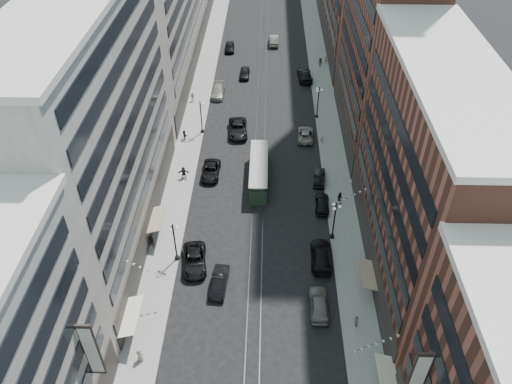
# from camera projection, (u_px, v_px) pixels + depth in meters

# --- Properties ---
(ground) EXTENTS (220.00, 220.00, 0.00)m
(ground) POSITION_uv_depth(u_px,v_px,m) (261.00, 117.00, 82.70)
(ground) COLOR black
(ground) RESTS_ON ground
(sidewalk_west) EXTENTS (4.00, 180.00, 0.15)m
(sidewalk_west) POSITION_uv_depth(u_px,v_px,m) (202.00, 87.00, 90.54)
(sidewalk_west) COLOR gray
(sidewalk_west) RESTS_ON ground
(sidewalk_east) EXTENTS (4.00, 180.00, 0.15)m
(sidewalk_east) POSITION_uv_depth(u_px,v_px,m) (323.00, 88.00, 90.10)
(sidewalk_east) COLOR gray
(sidewalk_east) RESTS_ON ground
(rail_west) EXTENTS (0.12, 180.00, 0.02)m
(rail_west) POSITION_uv_depth(u_px,v_px,m) (258.00, 88.00, 90.38)
(rail_west) COLOR #2D2D33
(rail_west) RESTS_ON ground
(rail_east) EXTENTS (0.12, 180.00, 0.02)m
(rail_east) POSITION_uv_depth(u_px,v_px,m) (266.00, 88.00, 90.35)
(rail_east) COLOR #2D2D33
(rail_east) RESTS_ON ground
(building_west_mid) EXTENTS (8.00, 36.00, 28.00)m
(building_west_mid) POSITION_uv_depth(u_px,v_px,m) (99.00, 134.00, 53.34)
(building_west_mid) COLOR #A6A093
(building_west_mid) RESTS_ON ground
(building_east_mid) EXTENTS (8.00, 30.00, 24.00)m
(building_east_mid) POSITION_uv_depth(u_px,v_px,m) (425.00, 183.00, 50.11)
(building_east_mid) COLOR brown
(building_east_mid) RESTS_ON ground
(lamppost_sw_far) EXTENTS (1.03, 1.14, 5.52)m
(lamppost_sw_far) POSITION_uv_depth(u_px,v_px,m) (175.00, 241.00, 56.34)
(lamppost_sw_far) COLOR black
(lamppost_sw_far) RESTS_ON sidewalk_west
(lamppost_sw_mid) EXTENTS (1.03, 1.14, 5.52)m
(lamppost_sw_mid) POSITION_uv_depth(u_px,v_px,m) (201.00, 116.00, 77.06)
(lamppost_sw_mid) COLOR black
(lamppost_sw_mid) RESTS_ON sidewalk_west
(lamppost_se_far) EXTENTS (1.03, 1.14, 5.52)m
(lamppost_se_far) POSITION_uv_depth(u_px,v_px,m) (334.00, 219.00, 59.04)
(lamppost_se_far) COLOR black
(lamppost_se_far) RESTS_ON sidewalk_east
(lamppost_se_mid) EXTENTS (1.03, 1.14, 5.52)m
(lamppost_se_mid) POSITION_uv_depth(u_px,v_px,m) (318.00, 101.00, 80.53)
(lamppost_se_mid) COLOR black
(lamppost_se_mid) RESTS_ON sidewalk_east
(streetcar) EXTENTS (2.44, 11.01, 3.05)m
(streetcar) POSITION_uv_depth(u_px,v_px,m) (259.00, 172.00, 68.86)
(streetcar) COLOR #253B28
(streetcar) RESTS_ON ground
(car_2) EXTENTS (3.35, 6.03, 1.60)m
(car_2) POSITION_uv_depth(u_px,v_px,m) (194.00, 260.00, 57.15)
(car_2) COLOR black
(car_2) RESTS_ON ground
(car_4) EXTENTS (1.99, 4.94, 1.68)m
(car_4) POSITION_uv_depth(u_px,v_px,m) (319.00, 304.00, 52.36)
(car_4) COLOR #646159
(car_4) RESTS_ON ground
(car_5) EXTENTS (2.02, 4.87, 1.57)m
(car_5) POSITION_uv_depth(u_px,v_px,m) (219.00, 282.00, 54.70)
(car_5) COLOR black
(car_5) RESTS_ON ground
(pedestrian_1) EXTENTS (0.88, 0.61, 1.65)m
(pedestrian_1) POSITION_uv_depth(u_px,v_px,m) (140.00, 355.00, 47.63)
(pedestrian_1) COLOR #A59A88
(pedestrian_1) RESTS_ON sidewalk_west
(pedestrian_2) EXTENTS (0.94, 0.75, 1.69)m
(pedestrian_2) POSITION_uv_depth(u_px,v_px,m) (151.00, 241.00, 59.19)
(pedestrian_2) COLOR black
(pedestrian_2) RESTS_ON sidewalk_west
(pedestrian_4) EXTENTS (0.42, 0.92, 1.56)m
(pedestrian_4) POSITION_uv_depth(u_px,v_px,m) (356.00, 321.00, 50.63)
(pedestrian_4) COLOR #A29986
(pedestrian_4) RESTS_ON sidewalk_east
(car_7) EXTENTS (2.56, 5.36, 1.48)m
(car_7) POSITION_uv_depth(u_px,v_px,m) (211.00, 171.00, 70.20)
(car_7) COLOR black
(car_7) RESTS_ON ground
(car_8) EXTENTS (2.29, 5.49, 1.59)m
(car_8) POSITION_uv_depth(u_px,v_px,m) (218.00, 91.00, 87.81)
(car_8) COLOR gray
(car_8) RESTS_ON ground
(car_9) EXTENTS (2.04, 4.71, 1.58)m
(car_9) POSITION_uv_depth(u_px,v_px,m) (230.00, 47.00, 102.27)
(car_9) COLOR black
(car_9) RESTS_ON ground
(car_10) EXTENTS (1.91, 4.42, 1.42)m
(car_10) POSITION_uv_depth(u_px,v_px,m) (319.00, 177.00, 69.17)
(car_10) COLOR black
(car_10) RESTS_ON ground
(car_11) EXTENTS (2.67, 5.24, 1.42)m
(car_11) POSITION_uv_depth(u_px,v_px,m) (305.00, 134.00, 77.41)
(car_11) COLOR gray
(car_11) RESTS_ON ground
(car_12) EXTENTS (2.90, 6.18, 1.74)m
(car_12) POSITION_uv_depth(u_px,v_px,m) (305.00, 75.00, 92.43)
(car_12) COLOR black
(car_12) RESTS_ON ground
(car_13) EXTENTS (1.87, 4.49, 1.52)m
(car_13) POSITION_uv_depth(u_px,v_px,m) (245.00, 73.00, 93.29)
(car_13) COLOR black
(car_13) RESTS_ON ground
(car_14) EXTENTS (1.93, 5.37, 1.76)m
(car_14) POSITION_uv_depth(u_px,v_px,m) (274.00, 40.00, 104.65)
(car_14) COLOR #636258
(car_14) RESTS_ON ground
(pedestrian_5) EXTENTS (1.67, 0.57, 1.77)m
(pedestrian_5) POSITION_uv_depth(u_px,v_px,m) (184.00, 172.00, 69.43)
(pedestrian_5) COLOR black
(pedestrian_5) RESTS_ON sidewalk_west
(pedestrian_6) EXTENTS (1.02, 0.64, 1.62)m
(pedestrian_6) POSITION_uv_depth(u_px,v_px,m) (193.00, 97.00, 86.01)
(pedestrian_6) COLOR beige
(pedestrian_6) RESTS_ON sidewalk_west
(pedestrian_7) EXTENTS (0.86, 0.94, 1.71)m
(pedestrian_7) POSITION_uv_depth(u_px,v_px,m) (340.00, 197.00, 65.36)
(pedestrian_7) COLOR black
(pedestrian_7) RESTS_ON sidewalk_east
(pedestrian_8) EXTENTS (0.59, 0.41, 1.54)m
(pedestrian_8) POSITION_uv_depth(u_px,v_px,m) (322.00, 138.00, 76.31)
(pedestrian_8) COLOR beige
(pedestrian_8) RESTS_ON sidewalk_east
(pedestrian_9) EXTENTS (1.19, 0.72, 1.73)m
(pedestrian_9) POSITION_uv_depth(u_px,v_px,m) (320.00, 62.00, 96.19)
(pedestrian_9) COLOR black
(pedestrian_9) RESTS_ON sidewalk_east
(car_extra_0) EXTENTS (2.56, 5.93, 1.70)m
(car_extra_0) POSITION_uv_depth(u_px,v_px,m) (321.00, 256.00, 57.64)
(car_extra_0) COLOR black
(car_extra_0) RESTS_ON ground
(car_extra_1) EXTENTS (2.06, 4.50, 1.49)m
(car_extra_1) POSITION_uv_depth(u_px,v_px,m) (322.00, 203.00, 64.82)
(car_extra_1) COLOR black
(car_extra_1) RESTS_ON ground
(car_extra_2) EXTENTS (3.33, 6.41, 1.73)m
(car_extra_2) POSITION_uv_depth(u_px,v_px,m) (238.00, 129.00, 78.38)
(car_extra_2) COLOR black
(car_extra_2) RESTS_ON ground
(pedestrian_extra_0) EXTENTS (1.23, 1.39, 1.56)m
(pedestrian_extra_0) POSITION_uv_depth(u_px,v_px,m) (185.00, 135.00, 76.90)
(pedestrian_extra_0) COLOR black
(pedestrian_extra_0) RESTS_ON sidewalk_west
(pedestrian_extra_1) EXTENTS (0.70, 0.54, 1.71)m
(pedestrian_extra_1) POSITION_uv_depth(u_px,v_px,m) (326.00, 59.00, 97.31)
(pedestrian_extra_1) COLOR #9B9781
(pedestrian_extra_1) RESTS_ON sidewalk_east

